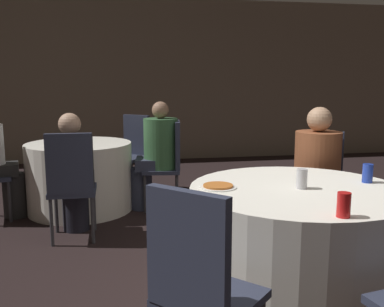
{
  "coord_description": "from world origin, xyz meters",
  "views": [
    {
      "loc": [
        -1.08,
        -2.5,
        1.38
      ],
      "look_at": [
        -0.5,
        0.7,
        0.84
      ],
      "focal_mm": 40.0,
      "sensor_mm": 36.0,
      "label": 1
    }
  ],
  "objects_px": {
    "chair_near_northeast": "(318,178)",
    "soda_can_blue": "(368,173)",
    "table_near": "(295,244)",
    "chair_near_southwest": "(198,279)",
    "chair_far_east": "(170,158)",
    "person_floral_shirt": "(316,177)",
    "chair_far_northeast": "(133,147)",
    "pizza_plate_near": "(218,186)",
    "chair_far_south": "(71,178)",
    "soda_can_silver": "(302,179)",
    "person_black_shirt": "(73,173)",
    "person_green_jacket": "(155,154)",
    "table_far": "(80,177)",
    "soda_can_red": "(344,205)"
  },
  "relations": [
    {
      "from": "chair_far_south",
      "to": "person_floral_shirt",
      "type": "height_order",
      "value": "person_floral_shirt"
    },
    {
      "from": "person_floral_shirt",
      "to": "chair_near_northeast",
      "type": "bearing_deg",
      "value": -90.0
    },
    {
      "from": "chair_near_northeast",
      "to": "chair_far_east",
      "type": "distance_m",
      "value": 1.66
    },
    {
      "from": "table_far",
      "to": "soda_can_silver",
      "type": "distance_m",
      "value": 2.77
    },
    {
      "from": "table_near",
      "to": "chair_near_southwest",
      "type": "xyz_separation_m",
      "value": [
        -0.78,
        -0.76,
        0.2
      ]
    },
    {
      "from": "table_near",
      "to": "soda_can_silver",
      "type": "distance_m",
      "value": 0.43
    },
    {
      "from": "table_far",
      "to": "chair_far_northeast",
      "type": "xyz_separation_m",
      "value": [
        0.61,
        0.76,
        0.2
      ]
    },
    {
      "from": "chair_near_northeast",
      "to": "chair_far_south",
      "type": "height_order",
      "value": "same"
    },
    {
      "from": "chair_far_east",
      "to": "person_floral_shirt",
      "type": "relative_size",
      "value": 0.82
    },
    {
      "from": "person_green_jacket",
      "to": "soda_can_blue",
      "type": "bearing_deg",
      "value": -143.28
    },
    {
      "from": "chair_near_northeast",
      "to": "person_floral_shirt",
      "type": "xyz_separation_m",
      "value": [
        -0.09,
        -0.13,
        0.05
      ]
    },
    {
      "from": "table_near",
      "to": "chair_far_northeast",
      "type": "bearing_deg",
      "value": 106.19
    },
    {
      "from": "chair_far_east",
      "to": "table_far",
      "type": "bearing_deg",
      "value": 90.0
    },
    {
      "from": "person_green_jacket",
      "to": "soda_can_blue",
      "type": "relative_size",
      "value": 9.64
    },
    {
      "from": "chair_far_northeast",
      "to": "pizza_plate_near",
      "type": "bearing_deg",
      "value": 136.35
    },
    {
      "from": "chair_far_south",
      "to": "pizza_plate_near",
      "type": "bearing_deg",
      "value": -50.19
    },
    {
      "from": "chair_near_southwest",
      "to": "soda_can_silver",
      "type": "bearing_deg",
      "value": 88.67
    },
    {
      "from": "chair_near_southwest",
      "to": "soda_can_red",
      "type": "height_order",
      "value": "chair_near_southwest"
    },
    {
      "from": "chair_near_northeast",
      "to": "chair_far_east",
      "type": "relative_size",
      "value": 1.0
    },
    {
      "from": "pizza_plate_near",
      "to": "soda_can_blue",
      "type": "height_order",
      "value": "soda_can_blue"
    },
    {
      "from": "chair_near_northeast",
      "to": "soda_can_blue",
      "type": "distance_m",
      "value": 0.89
    },
    {
      "from": "table_far",
      "to": "chair_near_northeast",
      "type": "bearing_deg",
      "value": -32.85
    },
    {
      "from": "chair_far_south",
      "to": "chair_near_northeast",
      "type": "bearing_deg",
      "value": -10.41
    },
    {
      "from": "chair_far_south",
      "to": "table_near",
      "type": "bearing_deg",
      "value": -41.15
    },
    {
      "from": "chair_far_northeast",
      "to": "chair_far_south",
      "type": "distance_m",
      "value": 1.85
    },
    {
      "from": "table_far",
      "to": "pizza_plate_near",
      "type": "height_order",
      "value": "pizza_plate_near"
    },
    {
      "from": "chair_far_south",
      "to": "soda_can_silver",
      "type": "xyz_separation_m",
      "value": [
        1.5,
        -1.3,
        0.23
      ]
    },
    {
      "from": "chair_near_northeast",
      "to": "person_black_shirt",
      "type": "xyz_separation_m",
      "value": [
        -2.08,
        0.53,
        0.02
      ]
    },
    {
      "from": "table_far",
      "to": "chair_near_northeast",
      "type": "distance_m",
      "value": 2.49
    },
    {
      "from": "person_black_shirt",
      "to": "table_far",
      "type": "bearing_deg",
      "value": 90.0
    },
    {
      "from": "chair_far_south",
      "to": "chair_far_northeast",
      "type": "bearing_deg",
      "value": 70.48
    },
    {
      "from": "table_far",
      "to": "chair_near_southwest",
      "type": "relative_size",
      "value": 1.16
    },
    {
      "from": "person_floral_shirt",
      "to": "soda_can_silver",
      "type": "xyz_separation_m",
      "value": [
        -0.5,
        -0.8,
        0.18
      ]
    },
    {
      "from": "chair_near_southwest",
      "to": "soda_can_blue",
      "type": "distance_m",
      "value": 1.54
    },
    {
      "from": "person_green_jacket",
      "to": "person_black_shirt",
      "type": "xyz_separation_m",
      "value": [
        -0.81,
        -0.71,
        -0.03
      ]
    },
    {
      "from": "chair_far_south",
      "to": "chair_far_east",
      "type": "relative_size",
      "value": 1.0
    },
    {
      "from": "table_near",
      "to": "table_far",
      "type": "bearing_deg",
      "value": 123.4
    },
    {
      "from": "table_near",
      "to": "soda_can_red",
      "type": "bearing_deg",
      "value": -92.72
    },
    {
      "from": "chair_far_northeast",
      "to": "person_floral_shirt",
      "type": "height_order",
      "value": "person_floral_shirt"
    },
    {
      "from": "chair_near_northeast",
      "to": "soda_can_blue",
      "type": "relative_size",
      "value": 7.91
    },
    {
      "from": "chair_near_northeast",
      "to": "person_black_shirt",
      "type": "distance_m",
      "value": 2.15
    },
    {
      "from": "person_black_shirt",
      "to": "chair_near_northeast",
      "type": "bearing_deg",
      "value": -14.68
    },
    {
      "from": "person_black_shirt",
      "to": "person_floral_shirt",
      "type": "bearing_deg",
      "value": -18.78
    },
    {
      "from": "chair_near_southwest",
      "to": "person_green_jacket",
      "type": "xyz_separation_m",
      "value": [
        0.1,
        2.92,
        0.04
      ]
    },
    {
      "from": "chair_far_northeast",
      "to": "chair_far_south",
      "type": "relative_size",
      "value": 1.0
    },
    {
      "from": "chair_near_southwest",
      "to": "soda_can_blue",
      "type": "bearing_deg",
      "value": 78.03
    },
    {
      "from": "table_near",
      "to": "chair_far_south",
      "type": "distance_m",
      "value": 1.97
    },
    {
      "from": "soda_can_red",
      "to": "soda_can_blue",
      "type": "distance_m",
      "value": 0.83
    },
    {
      "from": "person_floral_shirt",
      "to": "soda_can_blue",
      "type": "height_order",
      "value": "person_floral_shirt"
    },
    {
      "from": "chair_far_northeast",
      "to": "soda_can_silver",
      "type": "xyz_separation_m",
      "value": [
        0.89,
        -3.04,
        0.23
      ]
    }
  ]
}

